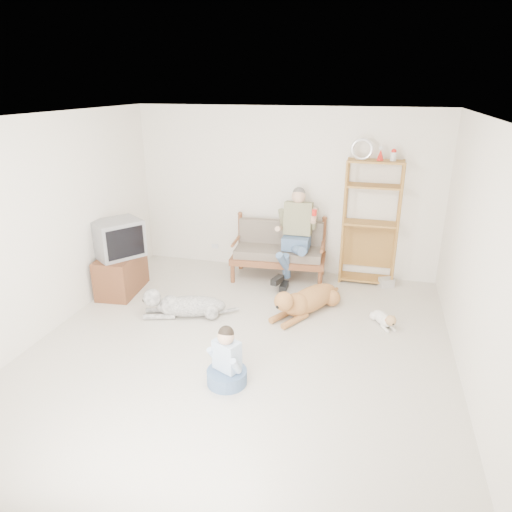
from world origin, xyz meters
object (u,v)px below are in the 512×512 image
(etagere, at_px, (370,222))
(golden_retriever, at_px, (306,300))
(loveseat, at_px, (279,249))
(tv_stand, at_px, (121,273))

(etagere, xyz_separation_m, golden_retriever, (-0.78, -1.33, -0.82))
(loveseat, bearing_deg, tv_stand, -156.20)
(loveseat, distance_m, golden_retriever, 1.34)
(tv_stand, relative_size, golden_retriever, 0.69)
(golden_retriever, bearing_deg, loveseat, 149.06)
(loveseat, height_order, golden_retriever, loveseat)
(loveseat, height_order, tv_stand, loveseat)
(loveseat, bearing_deg, golden_retriever, -65.64)
(etagere, bearing_deg, loveseat, -172.64)
(tv_stand, distance_m, golden_retriever, 2.85)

